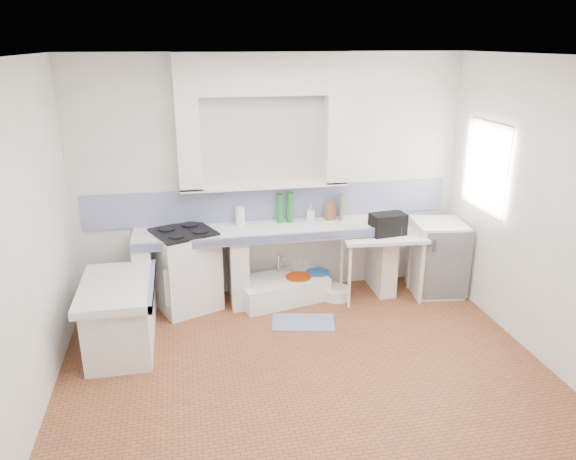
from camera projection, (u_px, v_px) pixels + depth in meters
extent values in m
plane|color=brown|center=(309.00, 380.00, 4.97)|extent=(4.50, 4.50, 0.00)
plane|color=white|center=(314.00, 56.00, 4.06)|extent=(4.50, 4.50, 0.00)
plane|color=white|center=(271.00, 178.00, 6.37)|extent=(4.50, 0.00, 4.50)
plane|color=white|center=(407.00, 370.00, 2.66)|extent=(4.50, 0.00, 4.50)
plane|color=white|center=(19.00, 254.00, 4.10)|extent=(0.00, 4.50, 4.50)
plane|color=white|center=(555.00, 218.00, 4.92)|extent=(0.00, 4.50, 4.50)
cube|color=white|center=(263.00, 74.00, 5.85)|extent=(1.90, 0.25, 0.45)
cube|color=#351D11|center=(502.00, 167.00, 6.00)|extent=(0.35, 0.86, 1.06)
cube|color=white|center=(494.00, 133.00, 5.85)|extent=(0.01, 0.84, 0.24)
cube|color=white|center=(268.00, 231.00, 6.25)|extent=(3.00, 0.60, 0.08)
cube|color=navy|center=(272.00, 239.00, 5.99)|extent=(3.00, 0.04, 0.10)
cube|color=white|center=(145.00, 277.00, 6.14)|extent=(0.20, 0.55, 0.82)
cube|color=white|center=(238.00, 269.00, 6.33)|extent=(0.20, 0.55, 0.82)
cube|color=white|center=(382.00, 258.00, 6.65)|extent=(0.20, 0.55, 0.82)
cube|color=white|center=(117.00, 288.00, 5.28)|extent=(0.70, 1.10, 0.08)
cube|color=white|center=(121.00, 320.00, 5.40)|extent=(0.60, 1.00, 0.62)
cube|color=navy|center=(152.00, 285.00, 5.34)|extent=(0.04, 1.10, 0.10)
cube|color=navy|center=(272.00, 203.00, 6.45)|extent=(4.27, 0.03, 0.40)
cube|color=white|center=(186.00, 270.00, 6.21)|extent=(0.82, 0.81, 0.90)
cube|color=white|center=(282.00, 290.00, 6.49)|extent=(1.13, 0.78, 0.25)
cube|color=white|center=(381.00, 266.00, 6.45)|extent=(0.99, 0.60, 0.04)
cube|color=white|center=(437.00, 257.00, 6.60)|extent=(0.64, 0.64, 0.89)
cylinder|color=red|center=(273.00, 292.00, 6.42)|extent=(0.32, 0.32, 0.26)
cylinder|color=#CC3400|center=(298.00, 287.00, 6.50)|extent=(0.33, 0.33, 0.28)
cylinder|color=blue|center=(317.00, 283.00, 6.63)|extent=(0.35, 0.35, 0.28)
cylinder|color=white|center=(336.00, 293.00, 6.53)|extent=(0.40, 0.40, 0.13)
cylinder|color=silver|center=(279.00, 283.00, 6.62)|extent=(0.09, 0.09, 0.27)
cylinder|color=silver|center=(289.00, 281.00, 6.67)|extent=(0.08, 0.08, 0.29)
cube|color=black|center=(388.00, 224.00, 6.29)|extent=(0.43, 0.28, 0.25)
cylinder|color=#1C6E25|center=(280.00, 208.00, 6.35)|extent=(0.08, 0.08, 0.34)
cylinder|color=#1C6E25|center=(290.00, 207.00, 6.37)|extent=(0.08, 0.08, 0.36)
cube|color=#945F3B|center=(330.00, 211.00, 6.48)|extent=(0.13, 0.12, 0.22)
cube|color=#945F3B|center=(342.00, 207.00, 6.50)|extent=(0.09, 0.20, 0.28)
cylinder|color=white|center=(240.00, 216.00, 6.29)|extent=(0.14, 0.14, 0.22)
imported|color=white|center=(310.00, 213.00, 6.43)|extent=(0.09, 0.09, 0.20)
cube|color=#3B478E|center=(303.00, 322.00, 5.98)|extent=(0.74, 0.51, 0.01)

